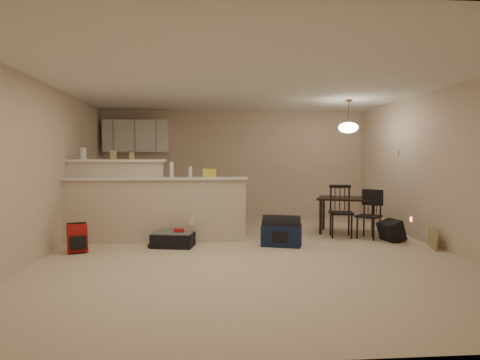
{
  "coord_description": "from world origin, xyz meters",
  "views": [
    {
      "loc": [
        -0.69,
        -6.36,
        1.42
      ],
      "look_at": [
        -0.1,
        0.7,
        1.05
      ],
      "focal_mm": 32.0,
      "sensor_mm": 36.0,
      "label": 1
    }
  ],
  "objects": [
    {
      "name": "room",
      "position": [
        0.0,
        0.0,
        1.25
      ],
      "size": [
        7.0,
        7.02,
        2.5
      ],
      "color": "beige",
      "rests_on": "ground"
    },
    {
      "name": "breakfast_bar",
      "position": [
        -1.76,
        0.98,
        0.61
      ],
      "size": [
        3.08,
        0.58,
        1.39
      ],
      "color": "beige",
      "rests_on": "ground"
    },
    {
      "name": "upper_cabinets",
      "position": [
        -2.2,
        3.32,
        1.9
      ],
      "size": [
        1.4,
        0.34,
        0.7
      ],
      "primitive_type": "cube",
      "color": "white",
      "rests_on": "room"
    },
    {
      "name": "kitchen_counter",
      "position": [
        -2.0,
        3.19,
        0.45
      ],
      "size": [
        1.8,
        0.6,
        0.9
      ],
      "primitive_type": "cube",
      "color": "white",
      "rests_on": "ground"
    },
    {
      "name": "thermostat",
      "position": [
        2.98,
        1.55,
        1.5
      ],
      "size": [
        0.02,
        0.12,
        0.12
      ],
      "primitive_type": "cube",
      "color": "beige",
      "rests_on": "room"
    },
    {
      "name": "jar",
      "position": [
        -2.74,
        1.12,
        1.49
      ],
      "size": [
        0.1,
        0.1,
        0.2
      ],
      "primitive_type": "cylinder",
      "color": "silver",
      "rests_on": "breakfast_bar"
    },
    {
      "name": "cereal_box",
      "position": [
        -2.24,
        1.12,
        1.47
      ],
      "size": [
        0.1,
        0.07,
        0.16
      ],
      "primitive_type": "cube",
      "color": "tan",
      "rests_on": "breakfast_bar"
    },
    {
      "name": "small_box",
      "position": [
        -1.93,
        1.12,
        1.45
      ],
      "size": [
        0.08,
        0.06,
        0.12
      ],
      "primitive_type": "cube",
      "color": "tan",
      "rests_on": "breakfast_bar"
    },
    {
      "name": "bottle_a",
      "position": [
        -1.24,
        0.9,
        1.22
      ],
      "size": [
        0.07,
        0.07,
        0.26
      ],
      "primitive_type": "cylinder",
      "color": "silver",
      "rests_on": "breakfast_bar"
    },
    {
      "name": "bottle_b",
      "position": [
        -0.93,
        0.9,
        1.18
      ],
      "size": [
        0.06,
        0.06,
        0.18
      ],
      "primitive_type": "cylinder",
      "color": "silver",
      "rests_on": "breakfast_bar"
    },
    {
      "name": "bag_lump",
      "position": [
        -0.61,
        0.9,
        1.16
      ],
      "size": [
        0.22,
        0.18,
        0.14
      ],
      "primitive_type": "cube",
      "color": "tan",
      "rests_on": "breakfast_bar"
    },
    {
      "name": "dining_table",
      "position": [
        1.99,
        1.44,
        0.59
      ],
      "size": [
        1.26,
        1.06,
        0.67
      ],
      "rotation": [
        0.0,
        0.0,
        -0.37
      ],
      "color": "black",
      "rests_on": "ground"
    },
    {
      "name": "pendant_lamp",
      "position": [
        1.99,
        1.44,
        1.99
      ],
      "size": [
        0.36,
        0.36,
        0.62
      ],
      "color": "brown",
      "rests_on": "room"
    },
    {
      "name": "dining_chair_near",
      "position": [
        1.74,
        1.04,
        0.46
      ],
      "size": [
        0.47,
        0.45,
        0.93
      ],
      "primitive_type": null,
      "rotation": [
        0.0,
        0.0,
        -0.18
      ],
      "color": "black",
      "rests_on": "ground"
    },
    {
      "name": "dining_chair_far",
      "position": [
        2.18,
        0.87,
        0.42
      ],
      "size": [
        0.51,
        0.51,
        0.84
      ],
      "primitive_type": null,
      "rotation": [
        0.0,
        0.0,
        -0.78
      ],
      "color": "black",
      "rests_on": "ground"
    },
    {
      "name": "suitcase",
      "position": [
        -1.19,
        0.45,
        0.11
      ],
      "size": [
        0.71,
        0.53,
        0.22
      ],
      "primitive_type": "cube",
      "rotation": [
        0.0,
        0.0,
        -0.19
      ],
      "color": "black",
      "rests_on": "ground"
    },
    {
      "name": "red_backpack",
      "position": [
        -2.59,
        0.16,
        0.21
      ],
      "size": [
        0.33,
        0.27,
        0.42
      ],
      "primitive_type": "cube",
      "rotation": [
        0.0,
        0.0,
        0.37
      ],
      "color": "#AB1613",
      "rests_on": "ground"
    },
    {
      "name": "navy_duffel",
      "position": [
        0.54,
        0.38,
        0.17
      ],
      "size": [
        0.7,
        0.51,
        0.34
      ],
      "primitive_type": "cube",
      "rotation": [
        0.0,
        0.0,
        -0.3
      ],
      "color": "#131E3D",
      "rests_on": "ground"
    },
    {
      "name": "black_daypack",
      "position": [
        2.48,
        0.61,
        0.17
      ],
      "size": [
        0.34,
        0.43,
        0.34
      ],
      "primitive_type": "cube",
      "rotation": [
        0.0,
        0.0,
        1.75
      ],
      "color": "black",
      "rests_on": "ground"
    },
    {
      "name": "cardboard_sheet",
      "position": [
        2.85,
        -0.04,
        0.16
      ],
      "size": [
        0.1,
        0.41,
        0.31
      ],
      "primitive_type": "cube",
      "rotation": [
        0.0,
        0.0,
        1.37
      ],
      "color": "tan",
      "rests_on": "ground"
    }
  ]
}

